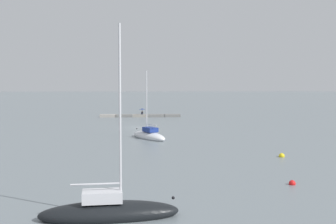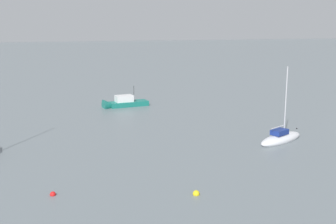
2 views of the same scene
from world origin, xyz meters
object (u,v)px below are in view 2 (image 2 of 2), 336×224
Objects in this scene: mooring_buoy_near at (196,194)px; mooring_buoy_mid at (53,194)px; motorboat_teal_near at (121,104)px; sailboat_white_mid at (281,138)px.

mooring_buoy_mid is (2.77, 11.20, -0.02)m from mooring_buoy_near.
mooring_buoy_mid is (-35.11, 10.76, -0.36)m from motorboat_teal_near.
sailboat_white_mid is at bearing -68.86° from mooring_buoy_mid.
mooring_buoy_near is 11.54m from mooring_buoy_mid.
mooring_buoy_near is 1.18× the size of mooring_buoy_mid.
motorboat_teal_near is 37.89m from mooring_buoy_near.
mooring_buoy_near is at bearing -103.88° from mooring_buoy_mid.
motorboat_teal_near is at bearing 0.67° from mooring_buoy_near.
sailboat_white_mid is 18.89× the size of mooring_buoy_mid.
sailboat_white_mid is 1.17× the size of motorboat_teal_near.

